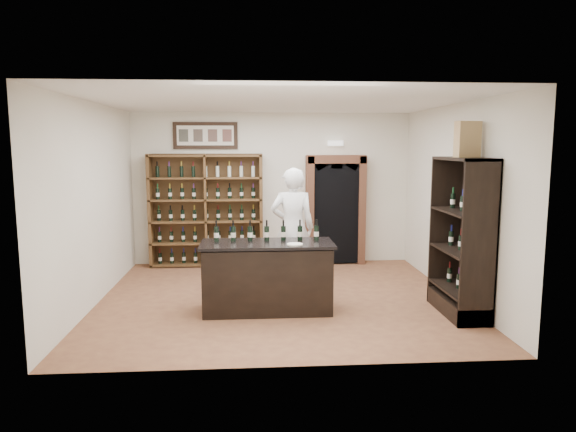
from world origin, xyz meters
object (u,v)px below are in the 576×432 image
object	(u,v)px
tasting_counter	(267,277)
shopkeeper	(293,228)
counter_bottle_0	(216,234)
side_cabinet	(462,261)
wine_shelf	(206,210)
wine_crate	(468,139)

from	to	relation	value
tasting_counter	shopkeeper	xyz separation A→B (m)	(0.46, 1.28, 0.51)
counter_bottle_0	side_cabinet	bearing A→B (deg)	-7.37
wine_shelf	tasting_counter	world-z (taller)	wine_shelf
tasting_counter	wine_shelf	bearing A→B (deg)	110.56
wine_shelf	wine_crate	distance (m)	5.18
tasting_counter	wine_crate	size ratio (longest dim) A/B	3.86
wine_shelf	counter_bottle_0	xyz separation A→B (m)	(0.38, -2.79, 0.01)
counter_bottle_0	wine_crate	world-z (taller)	wine_crate
wine_crate	tasting_counter	bearing A→B (deg)	160.58
side_cabinet	wine_crate	world-z (taller)	wine_crate
wine_shelf	shopkeeper	size ratio (longest dim) A/B	1.10
wine_shelf	shopkeeper	bearing A→B (deg)	-46.68
tasting_counter	wine_crate	xyz separation A→B (m)	(2.71, -0.31, 1.95)
wine_shelf	side_cabinet	world-z (taller)	same
tasting_counter	counter_bottle_0	distance (m)	0.96
wine_shelf	tasting_counter	xyz separation A→B (m)	(1.10, -2.93, -0.61)
wine_shelf	counter_bottle_0	distance (m)	2.81
wine_shelf	side_cabinet	xyz separation A→B (m)	(3.82, -3.23, -0.35)
tasting_counter	wine_crate	bearing A→B (deg)	-6.54
tasting_counter	side_cabinet	xyz separation A→B (m)	(2.72, -0.30, 0.26)
wine_shelf	side_cabinet	size ratio (longest dim) A/B	1.00
wine_shelf	side_cabinet	bearing A→B (deg)	-40.21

